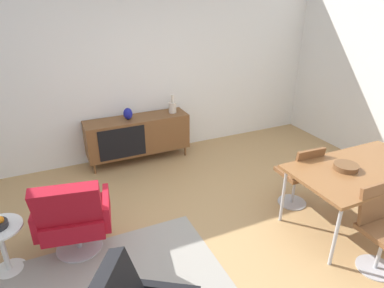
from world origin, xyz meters
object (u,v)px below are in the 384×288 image
object	(u,v)px
sideboard	(138,135)
dining_chair_front_left	(381,226)
vase_sculptural_dark	(128,114)
side_table_round	(2,244)
dining_chair_back_left	(300,173)
vase_cobalt	(172,107)
wooden_bowl_on_table	(346,167)
dining_table	(363,172)
lounge_chair_red	(73,215)

from	to	relation	value
sideboard	dining_chair_front_left	world-z (taller)	dining_chair_front_left
vase_sculptural_dark	side_table_round	bearing A→B (deg)	-134.24
sideboard	dining_chair_back_left	size ratio (longest dim) A/B	1.87
sideboard	vase_cobalt	distance (m)	0.71
wooden_bowl_on_table	vase_sculptural_dark	bearing A→B (deg)	123.96
dining_chair_back_left	dining_table	bearing A→B (deg)	-57.69
dining_table	side_table_round	size ratio (longest dim) A/B	3.08
wooden_bowl_on_table	side_table_round	distance (m)	3.57
dining_table	dining_chair_front_left	distance (m)	0.70
dining_chair_front_left	dining_chair_back_left	bearing A→B (deg)	90.21
sideboard	lounge_chair_red	world-z (taller)	lounge_chair_red
vase_sculptural_dark	lounge_chair_red	bearing A→B (deg)	-120.53
wooden_bowl_on_table	side_table_round	xyz separation A→B (m)	(-3.45, 0.81, -0.45)
vase_sculptural_dark	dining_chair_back_left	bearing A→B (deg)	-52.78
wooden_bowl_on_table	dining_chair_front_left	size ratio (longest dim) A/B	0.30
vase_sculptural_dark	dining_table	bearing A→B (deg)	-53.77
vase_sculptural_dark	side_table_round	xyz separation A→B (m)	(-1.72, -1.76, -0.49)
vase_sculptural_dark	dining_chair_front_left	bearing A→B (deg)	-63.67
vase_cobalt	side_table_round	distance (m)	3.05
vase_cobalt	dining_chair_back_left	size ratio (longest dim) A/B	0.34
vase_cobalt	wooden_bowl_on_table	bearing A→B (deg)	-68.69
dining_chair_back_left	wooden_bowl_on_table	bearing A→B (deg)	-72.62
dining_chair_front_left	side_table_round	xyz separation A→B (m)	(-3.29, 1.43, -0.15)
dining_table	side_table_round	world-z (taller)	dining_table
dining_table	wooden_bowl_on_table	world-z (taller)	wooden_bowl_on_table
vase_sculptural_dark	dining_table	size ratio (longest dim) A/B	0.11
vase_sculptural_dark	sideboard	bearing A→B (deg)	-0.86
vase_cobalt	dining_chair_front_left	bearing A→B (deg)	-75.06
vase_cobalt	vase_sculptural_dark	distance (m)	0.73
dining_chair_back_left	dining_chair_front_left	size ratio (longest dim) A/B	1.00
dining_chair_back_left	vase_sculptural_dark	bearing A→B (deg)	127.22
dining_chair_back_left	dining_chair_front_left	bearing A→B (deg)	-89.79
dining_table	wooden_bowl_on_table	bearing A→B (deg)	162.41
sideboard	dining_chair_back_left	distance (m)	2.53
vase_cobalt	vase_sculptural_dark	xyz separation A→B (m)	(-0.73, 0.00, -0.01)
wooden_bowl_on_table	lounge_chair_red	bearing A→B (deg)	164.41
vase_cobalt	wooden_bowl_on_table	distance (m)	2.76
wooden_bowl_on_table	dining_chair_back_left	xyz separation A→B (m)	(-0.16, 0.50, -0.30)
wooden_bowl_on_table	dining_chair_back_left	bearing A→B (deg)	107.38
dining_chair_back_left	lounge_chair_red	xyz separation A→B (m)	(-2.63, 0.28, -0.00)
sideboard	vase_cobalt	world-z (taller)	vase_cobalt
dining_chair_front_left	vase_sculptural_dark	bearing A→B (deg)	116.33
vase_cobalt	dining_table	bearing A→B (deg)	-65.48
dining_chair_front_left	side_table_round	size ratio (longest dim) A/B	1.65
lounge_chair_red	vase_cobalt	bearing A→B (deg)	45.12
dining_chair_front_left	sideboard	bearing A→B (deg)	114.49
vase_cobalt	dining_chair_back_left	world-z (taller)	vase_cobalt
sideboard	wooden_bowl_on_table	distance (m)	3.04
wooden_bowl_on_table	dining_table	bearing A→B (deg)	-17.59
sideboard	dining_table	world-z (taller)	dining_table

